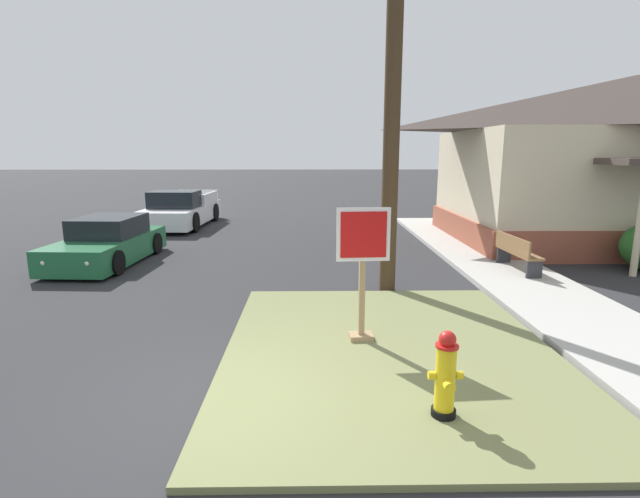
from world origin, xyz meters
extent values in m
plane|color=#2B2B2D|center=(0.00, 0.00, 0.00)|extent=(160.00, 160.00, 0.00)
cube|color=olive|center=(2.30, 1.43, 0.04)|extent=(4.87, 5.96, 0.08)
cube|color=#B2AFA8|center=(5.94, 6.09, 0.06)|extent=(2.20, 18.66, 0.12)
cylinder|color=black|center=(2.61, -0.43, 0.12)|extent=(0.28, 0.27, 0.08)
cylinder|color=yellow|center=(2.61, -0.43, 0.52)|extent=(0.22, 0.22, 0.73)
cylinder|color=red|center=(2.61, -0.43, 0.90)|extent=(0.25, 0.25, 0.03)
sphere|color=red|center=(2.61, -0.43, 0.98)|extent=(0.19, 0.19, 0.19)
cube|color=red|center=(2.61, -0.43, 1.05)|extent=(0.04, 0.04, 0.04)
cylinder|color=yellow|center=(2.46, -0.43, 0.56)|extent=(0.08, 0.09, 0.09)
cylinder|color=yellow|center=(2.76, -0.43, 0.56)|extent=(0.08, 0.09, 0.09)
cylinder|color=yellow|center=(2.61, -0.59, 0.51)|extent=(0.12, 0.09, 0.12)
cube|color=#A3845B|center=(1.92, 1.79, 1.09)|extent=(0.10, 0.10, 2.01)
cube|color=#A3845B|center=(1.92, 1.79, 0.12)|extent=(0.38, 0.30, 0.08)
cube|color=white|center=(1.92, 1.74, 1.75)|extent=(0.81, 0.06, 0.81)
cube|color=red|center=(1.92, 1.73, 1.75)|extent=(0.69, 0.06, 0.69)
cylinder|color=black|center=(0.35, 2.99, 0.01)|extent=(0.70, 0.70, 0.02)
cube|color=#1E6038|center=(-4.40, 7.43, 0.41)|extent=(1.95, 4.17, 0.64)
cube|color=black|center=(-4.39, 7.63, 0.97)|extent=(1.59, 1.95, 0.56)
cylinder|color=black|center=(-3.65, 6.12, 0.31)|extent=(0.25, 0.63, 0.62)
cylinder|color=black|center=(-5.28, 6.21, 0.31)|extent=(0.25, 0.63, 0.62)
cylinder|color=black|center=(-3.51, 8.65, 0.31)|extent=(0.25, 0.63, 0.62)
cylinder|color=black|center=(-5.14, 8.74, 0.31)|extent=(0.25, 0.63, 0.62)
sphere|color=white|center=(-3.99, 5.42, 0.47)|extent=(0.14, 0.14, 0.14)
sphere|color=red|center=(-3.77, 9.40, 0.47)|extent=(0.12, 0.12, 0.12)
sphere|color=white|center=(-5.03, 5.47, 0.47)|extent=(0.14, 0.14, 0.14)
sphere|color=red|center=(-4.81, 9.45, 0.47)|extent=(0.12, 0.12, 0.12)
cube|color=silver|center=(-4.19, 14.07, 0.50)|extent=(2.25, 5.23, 0.68)
cube|color=black|center=(-4.22, 13.35, 1.14)|extent=(1.84, 1.41, 0.68)
cube|color=silver|center=(-3.19, 14.93, 1.06)|extent=(0.19, 2.16, 0.44)
cube|color=silver|center=(-5.12, 15.01, 1.06)|extent=(0.19, 2.16, 0.44)
cube|color=silver|center=(-4.08, 16.59, 1.06)|extent=(1.83, 0.18, 0.44)
cylinder|color=black|center=(-3.30, 12.49, 0.38)|extent=(0.29, 0.77, 0.76)
cylinder|color=black|center=(-5.21, 12.57, 0.38)|extent=(0.29, 0.77, 0.76)
cylinder|color=black|center=(-3.17, 15.57, 0.38)|extent=(0.29, 0.77, 0.76)
cylinder|color=black|center=(-5.08, 15.65, 0.38)|extent=(0.29, 0.77, 0.76)
cube|color=brown|center=(6.21, 6.02, 0.56)|extent=(0.47, 1.77, 0.06)
cube|color=brown|center=(6.03, 6.02, 0.78)|extent=(0.12, 1.75, 0.38)
cube|color=#2D2D33|center=(6.24, 5.23, 0.33)|extent=(0.36, 0.07, 0.41)
cube|color=#2D2D33|center=(6.18, 6.82, 0.33)|extent=(0.36, 0.07, 0.41)
cylinder|color=#42301E|center=(2.78, 4.71, 5.19)|extent=(0.34, 0.34, 10.39)
cube|color=brown|center=(11.42, 10.25, 0.45)|extent=(10.92, 6.36, 0.90)
cube|color=beige|center=(11.42, 10.25, 2.28)|extent=(10.70, 6.23, 2.75)
pyramid|color=#423833|center=(11.42, 10.25, 4.50)|extent=(11.47, 6.68, 1.70)
cylinder|color=beige|center=(8.97, 5.82, 1.37)|extent=(0.16, 0.16, 2.74)
camera|label=1|loc=(1.15, -5.19, 2.95)|focal=26.53mm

